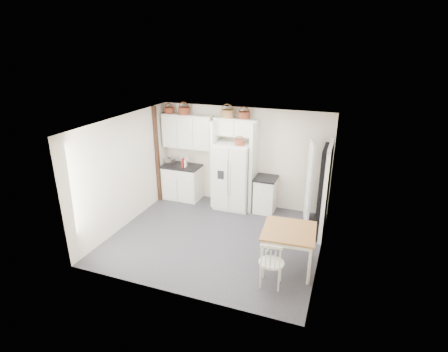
% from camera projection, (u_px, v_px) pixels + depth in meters
% --- Properties ---
extents(floor, '(4.50, 4.50, 0.00)m').
position_uv_depth(floor, '(216.00, 237.00, 7.85)').
color(floor, '#2A2A2C').
rests_on(floor, ground).
extents(ceiling, '(4.50, 4.50, 0.00)m').
position_uv_depth(ceiling, '(215.00, 123.00, 6.93)').
color(ceiling, white).
rests_on(ceiling, wall_back).
extents(wall_back, '(4.50, 0.00, 4.50)m').
position_uv_depth(wall_back, '(243.00, 157.00, 9.14)').
color(wall_back, silver).
rests_on(wall_back, floor).
extents(wall_left, '(0.00, 4.00, 4.00)m').
position_uv_depth(wall_left, '(126.00, 171.00, 8.12)').
color(wall_left, silver).
rests_on(wall_left, floor).
extents(wall_right, '(0.00, 4.00, 4.00)m').
position_uv_depth(wall_right, '(325.00, 199.00, 6.66)').
color(wall_right, silver).
rests_on(wall_right, floor).
extents(refrigerator, '(0.90, 0.73, 1.75)m').
position_uv_depth(refrigerator, '(234.00, 176.00, 9.03)').
color(refrigerator, silver).
rests_on(refrigerator, floor).
extents(base_cab_left, '(1.00, 0.63, 0.93)m').
position_uv_depth(base_cab_left, '(183.00, 182.00, 9.72)').
color(base_cab_left, silver).
rests_on(base_cab_left, floor).
extents(base_cab_right, '(0.50, 0.60, 0.88)m').
position_uv_depth(base_cab_right, '(265.00, 195.00, 8.96)').
color(base_cab_right, silver).
rests_on(base_cab_right, floor).
extents(dining_table, '(1.04, 1.04, 0.81)m').
position_uv_depth(dining_table, '(288.00, 249.00, 6.68)').
color(dining_table, brown).
rests_on(dining_table, floor).
extents(windsor_chair, '(0.49, 0.45, 0.93)m').
position_uv_depth(windsor_chair, '(271.00, 263.00, 6.15)').
color(windsor_chair, silver).
rests_on(windsor_chair, floor).
extents(counter_left, '(1.04, 0.67, 0.04)m').
position_uv_depth(counter_left, '(182.00, 166.00, 9.54)').
color(counter_left, black).
rests_on(counter_left, base_cab_left).
extents(counter_right, '(0.54, 0.64, 0.04)m').
position_uv_depth(counter_right, '(266.00, 178.00, 8.79)').
color(counter_right, black).
rests_on(counter_right, base_cab_right).
extents(toaster, '(0.29, 0.22, 0.18)m').
position_uv_depth(toaster, '(170.00, 161.00, 9.60)').
color(toaster, silver).
rests_on(toaster, counter_left).
extents(cookbook_red, '(0.04, 0.15, 0.23)m').
position_uv_depth(cookbook_red, '(183.00, 162.00, 9.40)').
color(cookbook_red, maroon).
rests_on(cookbook_red, counter_left).
extents(cookbook_cream, '(0.05, 0.15, 0.23)m').
position_uv_depth(cookbook_cream, '(186.00, 163.00, 9.37)').
color(cookbook_cream, '#F6E3CE').
rests_on(cookbook_cream, counter_left).
extents(basket_upper_a, '(0.26, 0.26, 0.15)m').
position_uv_depth(basket_upper_a, '(169.00, 110.00, 9.25)').
color(basket_upper_a, '#5D2C18').
rests_on(basket_upper_a, upper_cabinet).
extents(basket_upper_b, '(0.31, 0.31, 0.18)m').
position_uv_depth(basket_upper_b, '(184.00, 111.00, 9.11)').
color(basket_upper_b, '#5D2C18').
rests_on(basket_upper_b, upper_cabinet).
extents(basket_bridge_a, '(0.33, 0.33, 0.19)m').
position_uv_depth(basket_bridge_a, '(227.00, 114.00, 8.71)').
color(basket_bridge_a, '#8F5D41').
rests_on(basket_bridge_a, bridge_cabinet).
extents(basket_bridge_b, '(0.29, 0.29, 0.17)m').
position_uv_depth(basket_bridge_b, '(244.00, 115.00, 8.58)').
color(basket_bridge_b, '#5D2C18').
rests_on(basket_bridge_b, bridge_cabinet).
extents(basket_fridge_b, '(0.23, 0.23, 0.12)m').
position_uv_depth(basket_fridge_b, '(240.00, 143.00, 8.55)').
color(basket_fridge_b, '#5D2C18').
rests_on(basket_fridge_b, refrigerator).
extents(upper_cabinet, '(1.40, 0.34, 0.90)m').
position_uv_depth(upper_cabinet, '(188.00, 131.00, 9.27)').
color(upper_cabinet, silver).
rests_on(upper_cabinet, wall_back).
extents(bridge_cabinet, '(1.12, 0.34, 0.45)m').
position_uv_depth(bridge_cabinet, '(236.00, 127.00, 8.75)').
color(bridge_cabinet, silver).
rests_on(bridge_cabinet, wall_back).
extents(fridge_panel_left, '(0.08, 0.60, 2.30)m').
position_uv_depth(fridge_panel_left, '(216.00, 163.00, 9.15)').
color(fridge_panel_left, silver).
rests_on(fridge_panel_left, floor).
extents(fridge_panel_right, '(0.08, 0.60, 2.30)m').
position_uv_depth(fridge_panel_right, '(253.00, 167.00, 8.82)').
color(fridge_panel_right, silver).
rests_on(fridge_panel_right, floor).
extents(trim_post, '(0.09, 0.09, 2.60)m').
position_uv_depth(trim_post, '(157.00, 155.00, 9.29)').
color(trim_post, black).
rests_on(trim_post, floor).
extents(doorway_void, '(0.18, 0.85, 2.05)m').
position_uv_depth(doorway_void, '(324.00, 192.00, 7.66)').
color(doorway_void, black).
rests_on(doorway_void, floor).
extents(door_slab, '(0.21, 0.79, 2.05)m').
position_uv_depth(door_slab, '(309.00, 185.00, 8.07)').
color(door_slab, white).
rests_on(door_slab, floor).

